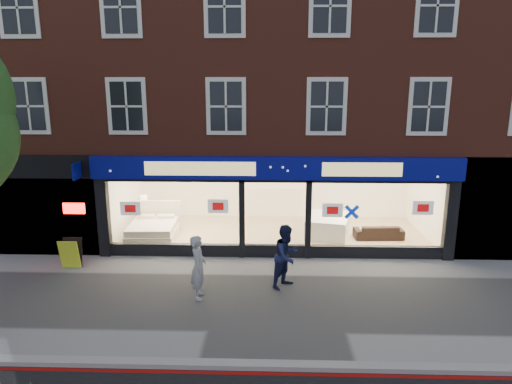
{
  "coord_description": "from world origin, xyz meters",
  "views": [
    {
      "loc": [
        -0.17,
        -10.84,
        5.45
      ],
      "look_at": [
        -0.59,
        2.5,
        2.29
      ],
      "focal_mm": 32.0,
      "sensor_mm": 36.0,
      "label": 1
    }
  ],
  "objects_px": {
    "pedestrian_grey": "(199,267)",
    "pedestrian_blue": "(287,256)",
    "sofa": "(378,231)",
    "display_bed": "(154,229)",
    "a_board": "(71,253)",
    "mattress_stack": "(328,226)"
  },
  "relations": [
    {
      "from": "sofa",
      "to": "pedestrian_blue",
      "type": "height_order",
      "value": "pedestrian_blue"
    },
    {
      "from": "display_bed",
      "to": "mattress_stack",
      "type": "height_order",
      "value": "display_bed"
    },
    {
      "from": "pedestrian_blue",
      "to": "pedestrian_grey",
      "type": "bearing_deg",
      "value": 149.26
    },
    {
      "from": "display_bed",
      "to": "a_board",
      "type": "xyz_separation_m",
      "value": [
        -1.87,
        -2.57,
        0.04
      ]
    },
    {
      "from": "a_board",
      "to": "pedestrian_blue",
      "type": "height_order",
      "value": "pedestrian_blue"
    },
    {
      "from": "a_board",
      "to": "pedestrian_grey",
      "type": "height_order",
      "value": "pedestrian_grey"
    },
    {
      "from": "display_bed",
      "to": "mattress_stack",
      "type": "relative_size",
      "value": 1.0
    },
    {
      "from": "pedestrian_grey",
      "to": "display_bed",
      "type": "bearing_deg",
      "value": 24.55
    },
    {
      "from": "display_bed",
      "to": "pedestrian_grey",
      "type": "distance_m",
      "value": 5.01
    },
    {
      "from": "display_bed",
      "to": "a_board",
      "type": "distance_m",
      "value": 3.18
    },
    {
      "from": "display_bed",
      "to": "sofa",
      "type": "distance_m",
      "value": 8.01
    },
    {
      "from": "mattress_stack",
      "to": "sofa",
      "type": "bearing_deg",
      "value": -9.64
    },
    {
      "from": "mattress_stack",
      "to": "pedestrian_blue",
      "type": "height_order",
      "value": "pedestrian_blue"
    },
    {
      "from": "sofa",
      "to": "pedestrian_grey",
      "type": "bearing_deg",
      "value": 36.06
    },
    {
      "from": "sofa",
      "to": "pedestrian_grey",
      "type": "distance_m",
      "value": 7.35
    },
    {
      "from": "sofa",
      "to": "a_board",
      "type": "xyz_separation_m",
      "value": [
        -9.88,
        -2.76,
        0.11
      ]
    },
    {
      "from": "sofa",
      "to": "a_board",
      "type": "distance_m",
      "value": 10.26
    },
    {
      "from": "pedestrian_grey",
      "to": "pedestrian_blue",
      "type": "bearing_deg",
      "value": -74.4
    },
    {
      "from": "sofa",
      "to": "a_board",
      "type": "height_order",
      "value": "a_board"
    },
    {
      "from": "pedestrian_blue",
      "to": "sofa",
      "type": "bearing_deg",
      "value": -0.8
    },
    {
      "from": "display_bed",
      "to": "sofa",
      "type": "relative_size",
      "value": 1.23
    },
    {
      "from": "pedestrian_grey",
      "to": "sofa",
      "type": "bearing_deg",
      "value": -53.95
    }
  ]
}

